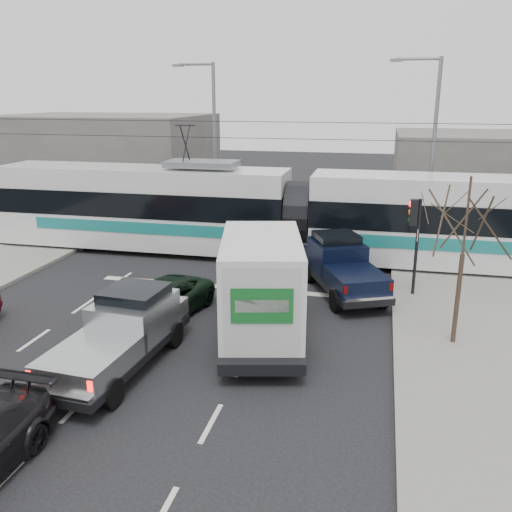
% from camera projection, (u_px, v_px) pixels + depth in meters
% --- Properties ---
extents(ground, '(120.00, 120.00, 0.00)m').
position_uv_depth(ground, '(186.00, 357.00, 15.70)').
color(ground, black).
rests_on(ground, ground).
extents(rails, '(60.00, 1.60, 0.03)m').
position_uv_depth(rails, '(261.00, 259.00, 25.04)').
color(rails, '#33302D').
rests_on(rails, ground).
extents(building_left, '(14.00, 10.00, 6.00)m').
position_uv_depth(building_left, '(106.00, 158.00, 38.42)').
color(building_left, slate).
rests_on(building_left, ground).
extents(building_right, '(12.00, 10.00, 5.00)m').
position_uv_depth(building_right, '(490.00, 173.00, 34.80)').
color(building_right, slate).
rests_on(building_right, ground).
extents(bare_tree, '(2.40, 2.40, 5.00)m').
position_uv_depth(bare_tree, '(466.00, 224.00, 15.31)').
color(bare_tree, '#47382B').
rests_on(bare_tree, ground).
extents(traffic_signal, '(0.44, 0.44, 3.60)m').
position_uv_depth(traffic_signal, '(415.00, 226.00, 19.59)').
color(traffic_signal, black).
rests_on(traffic_signal, ground).
extents(street_lamp_near, '(2.38, 0.25, 9.00)m').
position_uv_depth(street_lamp_near, '(430.00, 143.00, 25.73)').
color(street_lamp_near, slate).
rests_on(street_lamp_near, ground).
extents(street_lamp_far, '(2.38, 0.25, 9.00)m').
position_uv_depth(street_lamp_far, '(211.00, 136.00, 30.09)').
color(street_lamp_far, slate).
rests_on(street_lamp_far, ground).
extents(catenary, '(60.00, 0.20, 7.00)m').
position_uv_depth(catenary, '(261.00, 176.00, 23.93)').
color(catenary, black).
rests_on(catenary, ground).
extents(tram, '(29.33, 3.14, 5.98)m').
position_uv_depth(tram, '(298.00, 214.00, 24.58)').
color(tram, silver).
rests_on(tram, ground).
extents(silver_pickup, '(2.28, 5.63, 2.00)m').
position_uv_depth(silver_pickup, '(124.00, 331.00, 15.07)').
color(silver_pickup, black).
rests_on(silver_pickup, ground).
extents(box_truck, '(3.71, 6.99, 3.33)m').
position_uv_depth(box_truck, '(261.00, 287.00, 16.62)').
color(box_truck, black).
rests_on(box_truck, ground).
extents(navy_pickup, '(3.77, 5.37, 2.13)m').
position_uv_depth(navy_pickup, '(341.00, 265.00, 20.70)').
color(navy_pickup, black).
rests_on(navy_pickup, ground).
extents(green_car, '(2.80, 4.70, 1.23)m').
position_uv_depth(green_car, '(162.00, 301.00, 18.33)').
color(green_car, black).
rests_on(green_car, ground).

